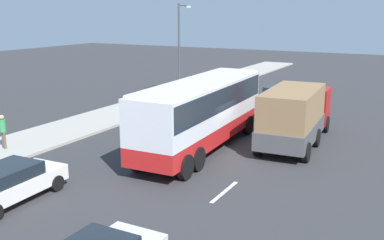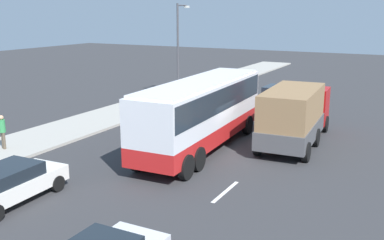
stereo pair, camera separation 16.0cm
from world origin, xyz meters
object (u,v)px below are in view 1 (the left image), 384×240
at_px(pedestrian_near_curb, 3,129).
at_px(car_white_minivan, 9,182).
at_px(cargo_truck, 295,113).
at_px(car_red_compact, 279,95).
at_px(street_lamp, 180,46).
at_px(coach_bus, 202,107).

bearing_deg(pedestrian_near_curb, car_white_minivan, -109.95).
distance_m(cargo_truck, car_red_compact, 10.26).
xyz_separation_m(car_red_compact, pedestrian_near_curb, (-17.84, 8.74, 0.38)).
relative_size(cargo_truck, pedestrian_near_curb, 4.53).
bearing_deg(street_lamp, coach_bus, -145.19).
xyz_separation_m(car_white_minivan, car_red_compact, (22.01, -3.35, 0.03)).
xyz_separation_m(car_white_minivan, pedestrian_near_curb, (4.17, 5.39, 0.41)).
height_order(pedestrian_near_curb, street_lamp, street_lamp).
xyz_separation_m(car_white_minivan, street_lamp, (19.86, 4.04, 3.63)).
bearing_deg(pedestrian_near_curb, car_red_compact, -8.28).
bearing_deg(car_white_minivan, pedestrian_near_curb, 50.01).
distance_m(car_white_minivan, pedestrian_near_curb, 6.83).
bearing_deg(coach_bus, pedestrian_near_curb, 118.00).
relative_size(car_white_minivan, car_red_compact, 1.07).
bearing_deg(car_white_minivan, cargo_truck, -32.23).
xyz_separation_m(cargo_truck, pedestrian_near_curb, (-8.39, 12.64, -0.51)).
height_order(cargo_truck, car_white_minivan, cargo_truck).
bearing_deg(cargo_truck, car_white_minivan, 146.40).
xyz_separation_m(coach_bus, car_red_compact, (12.73, -0.03, -1.44)).
bearing_deg(car_red_compact, car_white_minivan, 171.68).
relative_size(coach_bus, pedestrian_near_curb, 6.26).
bearing_deg(pedestrian_near_curb, street_lamp, 12.89).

